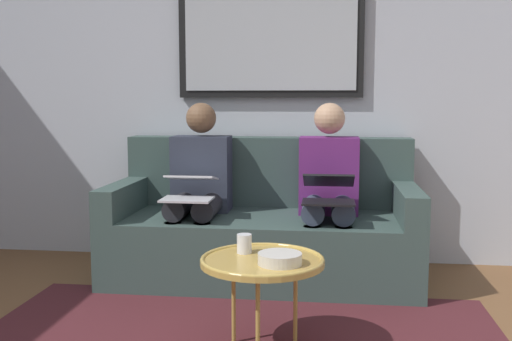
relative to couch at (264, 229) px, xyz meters
name	(u,v)px	position (x,y,z in m)	size (l,w,h in m)	color
wall_rear	(271,80)	(0.00, -0.48, 0.99)	(6.00, 0.12, 2.60)	#B7BCC6
couch	(264,229)	(0.00, 0.00, 0.00)	(1.97, 0.90, 0.90)	#384C47
framed_mirror	(270,44)	(0.00, -0.39, 1.24)	(1.30, 0.05, 0.75)	black
coffee_table	(262,262)	(-0.13, 1.22, 0.12)	(0.57, 0.57, 0.45)	tan
cup	(244,244)	(-0.03, 1.12, 0.17)	(0.07, 0.07, 0.09)	silver
bowl	(280,259)	(-0.21, 1.29, 0.15)	(0.19, 0.19, 0.05)	beige
person_left	(329,187)	(-0.42, 0.07, 0.30)	(0.38, 0.58, 1.14)	#66236B
laptop_black	(328,190)	(-0.42, 0.30, 0.31)	(0.31, 0.37, 0.16)	black
person_right	(199,185)	(0.42, 0.07, 0.30)	(0.38, 0.58, 1.14)	#2D3342
laptop_silver	(190,187)	(0.42, 0.32, 0.32)	(0.30, 0.35, 0.15)	silver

